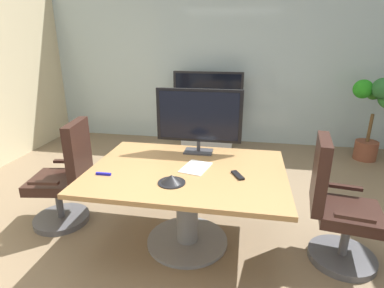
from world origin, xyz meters
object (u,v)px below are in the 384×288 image
(tv_monitor, at_px, (199,117))
(remote_control, at_px, (238,175))
(conference_phone, at_px, (172,179))
(conference_table, at_px, (187,190))
(wall_display_unit, at_px, (208,121))
(office_chair_right, at_px, (337,212))
(potted_plant, at_px, (376,108))
(office_chair_left, at_px, (65,182))

(tv_monitor, bearing_deg, remote_control, -51.01)
(conference_phone, distance_m, remote_control, 0.56)
(conference_table, relative_size, wall_display_unit, 1.30)
(wall_display_unit, distance_m, conference_phone, 3.12)
(tv_monitor, relative_size, remote_control, 4.94)
(conference_table, xyz_separation_m, conference_phone, (-0.07, -0.28, 0.23))
(office_chair_right, relative_size, potted_plant, 0.84)
(conference_table, relative_size, office_chair_right, 1.56)
(wall_display_unit, height_order, potted_plant, wall_display_unit)
(office_chair_left, xyz_separation_m, conference_phone, (1.21, -0.40, 0.33))
(tv_monitor, xyz_separation_m, remote_control, (0.41, -0.51, -0.35))
(office_chair_left, relative_size, conference_phone, 4.95)
(conference_table, distance_m, tv_monitor, 0.71)
(wall_display_unit, bearing_deg, tv_monitor, -84.77)
(office_chair_right, relative_size, wall_display_unit, 0.83)
(office_chair_right, bearing_deg, wall_display_unit, 35.93)
(office_chair_right, xyz_separation_m, tv_monitor, (-1.25, 0.44, 0.65))
(conference_table, xyz_separation_m, office_chair_right, (1.28, 0.01, -0.10))
(office_chair_left, height_order, conference_phone, office_chair_left)
(remote_control, bearing_deg, potted_plant, 26.17)
(office_chair_right, height_order, remote_control, office_chair_right)
(tv_monitor, relative_size, wall_display_unit, 0.64)
(office_chair_left, height_order, wall_display_unit, wall_display_unit)
(potted_plant, height_order, conference_phone, potted_plant)
(conference_table, height_order, remote_control, remote_control)
(conference_table, height_order, office_chair_left, office_chair_left)
(remote_control, bearing_deg, conference_phone, 176.52)
(remote_control, bearing_deg, office_chair_right, -22.15)
(remote_control, bearing_deg, tv_monitor, 102.12)
(conference_phone, xyz_separation_m, remote_control, (0.51, 0.22, -0.02))
(office_chair_right, height_order, conference_phone, office_chair_right)
(office_chair_right, height_order, tv_monitor, tv_monitor)
(remote_control, bearing_deg, office_chair_left, 147.27)
(wall_display_unit, bearing_deg, conference_phone, -87.83)
(office_chair_right, xyz_separation_m, wall_display_unit, (-1.47, 2.81, -0.01))
(potted_plant, bearing_deg, conference_table, -133.33)
(wall_display_unit, xyz_separation_m, remote_control, (0.63, -2.88, 0.32))
(wall_display_unit, bearing_deg, office_chair_right, -62.48)
(conference_table, height_order, tv_monitor, tv_monitor)
(wall_display_unit, relative_size, potted_plant, 1.01)
(office_chair_right, bearing_deg, conference_table, 98.76)
(office_chair_left, relative_size, potted_plant, 0.84)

